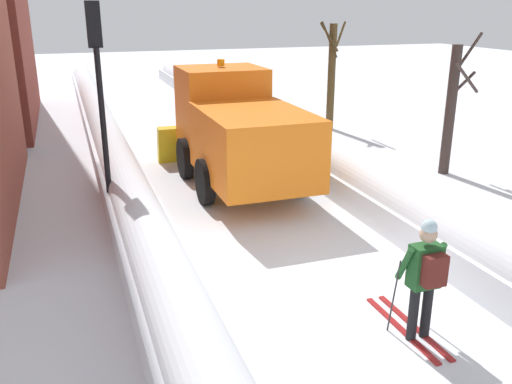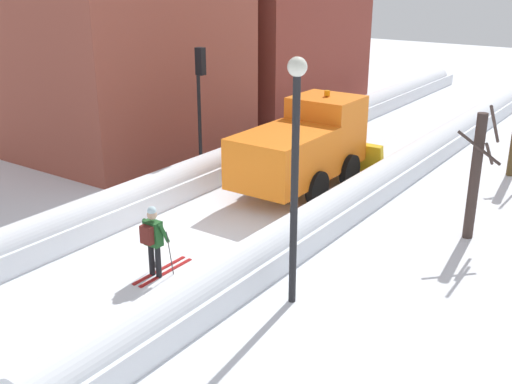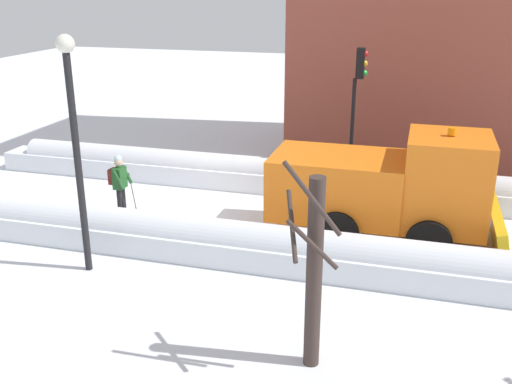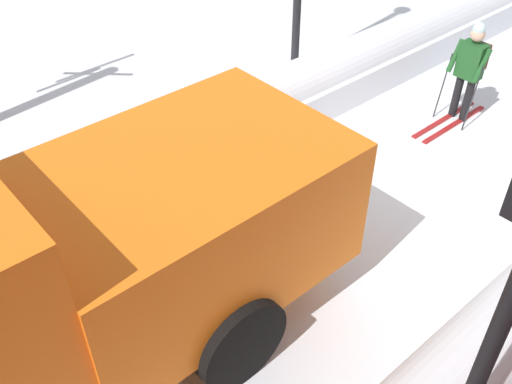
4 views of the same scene
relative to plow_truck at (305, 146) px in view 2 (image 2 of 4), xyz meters
name	(u,v)px [view 2 (image 2 of 4)]	position (x,y,z in m)	size (l,w,h in m)	color
ground_plane	(354,156)	(-0.30, 4.38, -1.48)	(80.00, 80.00, 0.00)	white
snowbank_left	(298,134)	(-2.93, 4.38, -0.99)	(1.10, 36.00, 1.09)	white
snowbank_right	(419,156)	(2.33, 4.38, -1.01)	(1.10, 36.00, 1.05)	white
plow_truck	(305,146)	(0.00, 0.00, 0.00)	(3.20, 5.98, 3.12)	orange
skier	(153,238)	(0.33, -7.52, -0.48)	(0.62, 1.80, 1.81)	black
traffic_light_pole	(201,89)	(-3.35, -1.30, 1.72)	(0.28, 0.42, 4.57)	black
street_lamp	(295,155)	(3.67, -6.62, 1.93)	(0.40, 0.40, 5.41)	black
bare_tree_near	(476,174)	(5.82, -0.88, 0.37)	(1.12, 1.07, 3.84)	#3B2E2A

